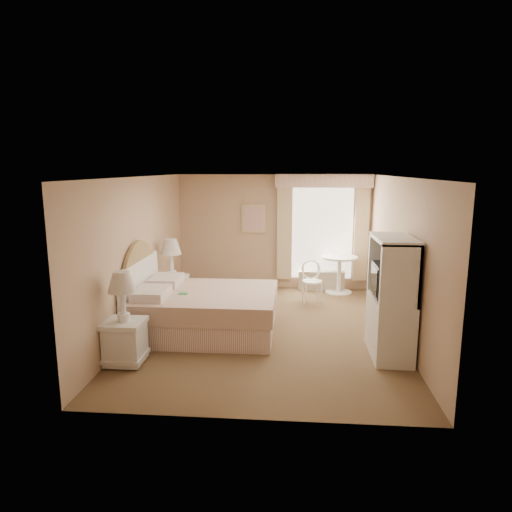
# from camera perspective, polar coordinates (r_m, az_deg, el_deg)

# --- Properties ---
(room) EXTENTS (4.21, 5.51, 2.51)m
(room) POSITION_cam_1_polar(r_m,az_deg,el_deg) (7.32, 1.34, 0.02)
(room) COLOR brown
(room) RESTS_ON ground
(window) EXTENTS (2.05, 0.22, 2.51)m
(window) POSITION_cam_1_polar(r_m,az_deg,el_deg) (9.93, 8.32, 3.34)
(window) COLOR white
(window) RESTS_ON room
(framed_art) EXTENTS (0.52, 0.04, 0.62)m
(framed_art) POSITION_cam_1_polar(r_m,az_deg,el_deg) (9.99, -0.32, 4.70)
(framed_art) COLOR #D5BB83
(framed_art) RESTS_ON room
(bed) EXTENTS (2.30, 1.81, 1.60)m
(bed) POSITION_cam_1_polar(r_m,az_deg,el_deg) (7.51, -7.34, -6.61)
(bed) COLOR tan
(bed) RESTS_ON room
(nightstand_near) EXTENTS (0.53, 0.53, 1.27)m
(nightstand_near) POSITION_cam_1_polar(r_m,az_deg,el_deg) (6.50, -16.13, -8.89)
(nightstand_near) COLOR silver
(nightstand_near) RESTS_ON room
(nightstand_far) EXTENTS (0.55, 0.55, 1.33)m
(nightstand_far) POSITION_cam_1_polar(r_m,az_deg,el_deg) (8.74, -10.45, -3.39)
(nightstand_far) COLOR silver
(nightstand_far) RESTS_ON room
(round_table) EXTENTS (0.76, 0.76, 0.80)m
(round_table) POSITION_cam_1_polar(r_m,az_deg,el_deg) (9.85, 10.37, -1.56)
(round_table) COLOR white
(round_table) RESTS_ON room
(cafe_chair) EXTENTS (0.46, 0.46, 0.83)m
(cafe_chair) POSITION_cam_1_polar(r_m,az_deg,el_deg) (9.18, 6.96, -2.73)
(cafe_chair) COLOR white
(cafe_chair) RESTS_ON room
(armoire) EXTENTS (0.52, 1.03, 1.71)m
(armoire) POSITION_cam_1_polar(r_m,az_deg,el_deg) (6.73, 16.53, -6.15)
(armoire) COLOR silver
(armoire) RESTS_ON room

